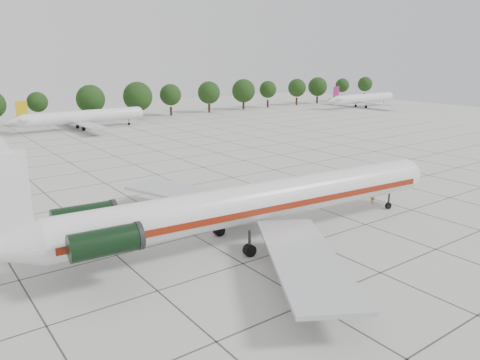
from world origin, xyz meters
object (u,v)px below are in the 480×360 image
(bg_airliner_c, at_px, (83,117))
(bg_airliner_e, at_px, (363,99))
(main_airliner, at_px, (240,205))
(ground_crew, at_px, (372,195))

(bg_airliner_c, bearing_deg, bg_airliner_e, -4.82)
(bg_airliner_c, relative_size, bg_airliner_e, 1.00)
(main_airliner, height_order, ground_crew, main_airliner)
(bg_airliner_e, bearing_deg, ground_crew, -139.93)
(bg_airliner_c, xyz_separation_m, bg_airliner_e, (91.91, -7.76, 0.00))
(main_airliner, bearing_deg, ground_crew, 7.25)
(bg_airliner_e, bearing_deg, main_airliner, -145.63)
(main_airliner, relative_size, ground_crew, 23.47)
(main_airliner, bearing_deg, bg_airliner_c, 87.02)
(main_airliner, relative_size, bg_airliner_c, 1.64)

